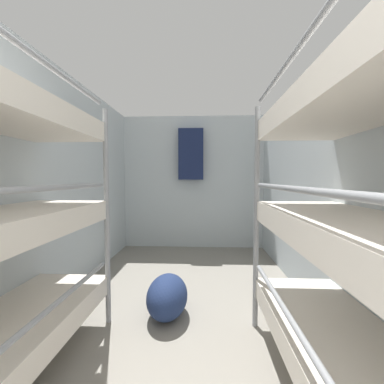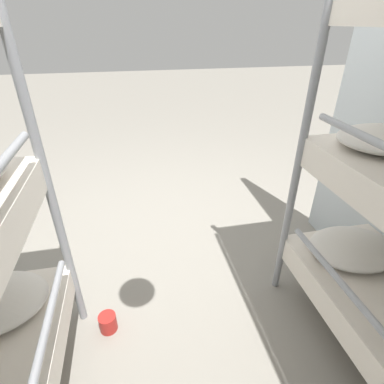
% 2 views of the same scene
% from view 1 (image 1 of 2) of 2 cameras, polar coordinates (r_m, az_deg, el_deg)
% --- Properties ---
extents(wall_left, '(0.06, 5.00, 2.40)m').
position_cam_1_polar(wall_left, '(2.70, -31.01, 1.16)').
color(wall_left, silver).
rests_on(wall_left, ground_plane).
extents(wall_right, '(0.06, 5.00, 2.40)m').
position_cam_1_polar(wall_right, '(2.50, 28.77, 1.10)').
color(wall_right, silver).
rests_on(wall_right, ground_plane).
extents(wall_back, '(2.66, 0.06, 2.40)m').
position_cam_1_polar(wall_back, '(4.72, 0.30, 2.19)').
color(wall_back, silver).
rests_on(wall_back, ground_plane).
extents(bunk_stack_right_near, '(0.65, 1.83, 1.89)m').
position_cam_1_polar(bunk_stack_right_near, '(1.45, 34.13, -7.73)').
color(bunk_stack_right_near, gray).
rests_on(bunk_stack_right_near, ground_plane).
extents(duffel_bag, '(0.37, 0.58, 0.37)m').
position_cam_1_polar(duffel_bag, '(2.55, -5.53, -22.05)').
color(duffel_bag, navy).
rests_on(duffel_bag, ground_plane).
extents(hanging_coat, '(0.44, 0.12, 0.90)m').
position_cam_1_polar(hanging_coat, '(4.59, -0.24, 8.38)').
color(hanging_coat, '#192347').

